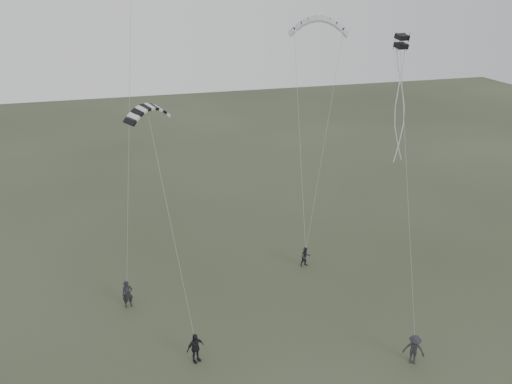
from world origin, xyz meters
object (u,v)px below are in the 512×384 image
object	(u,v)px
flyer_right	(305,257)
kite_pale_large	(319,19)
flyer_left	(128,294)
kite_box	(402,41)
flyer_far	(414,350)
flyer_center	(195,348)
kite_striped	(147,107)

from	to	relation	value
flyer_right	kite_pale_large	distance (m)	17.46
flyer_left	kite_box	world-z (taller)	kite_box
flyer_left	flyer_far	size ratio (longest dim) A/B	1.04
flyer_far	kite_box	xyz separation A→B (m)	(0.51, 5.56, 15.61)
flyer_center	kite_box	bearing A→B (deg)	-12.89
kite_striped	kite_box	xyz separation A→B (m)	(13.19, -2.74, 3.29)
flyer_left	kite_box	xyz separation A→B (m)	(15.39, -3.91, 15.57)
flyer_center	kite_striped	xyz separation A→B (m)	(-1.18, 4.99, 12.32)
flyer_center	flyer_left	bearing A→B (deg)	95.30
flyer_far	kite_pale_large	size ratio (longest dim) A/B	0.40
flyer_right	flyer_center	world-z (taller)	flyer_center
flyer_far	kite_box	bearing A→B (deg)	119.18
kite_striped	flyer_left	bearing A→B (deg)	116.14
kite_pale_large	kite_striped	xyz separation A→B (m)	(-13.29, -8.97, -3.62)
kite_pale_large	kite_box	bearing A→B (deg)	-67.93
flyer_right	kite_box	world-z (taller)	kite_box
flyer_far	kite_striped	bearing A→B (deg)	-178.82
kite_pale_large	kite_striped	size ratio (longest dim) A/B	1.63
flyer_right	kite_striped	distance (m)	16.57
flyer_left	kite_box	distance (m)	22.24
flyer_left	flyer_center	distance (m)	7.03
flyer_far	kite_pale_large	world-z (taller)	kite_pale_large
flyer_right	kite_box	xyz separation A→B (m)	(2.63, -5.51, 15.75)
flyer_center	kite_pale_large	bearing A→B (deg)	25.56
flyer_far	kite_box	world-z (taller)	kite_box
kite_striped	kite_box	distance (m)	13.86
flyer_right	flyer_far	xyz separation A→B (m)	(2.12, -11.07, 0.14)
flyer_right	kite_striped	size ratio (longest dim) A/B	0.55
flyer_left	flyer_right	size ratio (longest dim) A/B	1.24
flyer_left	kite_striped	world-z (taller)	kite_striped
flyer_center	kite_pale_large	size ratio (longest dim) A/B	0.40
flyer_right	kite_pale_large	world-z (taller)	kite_pale_large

